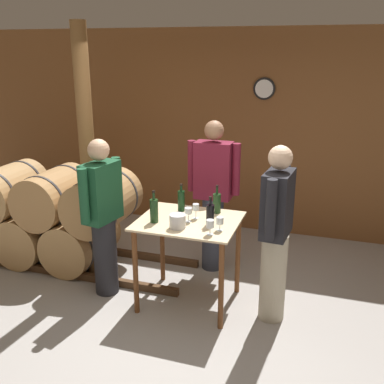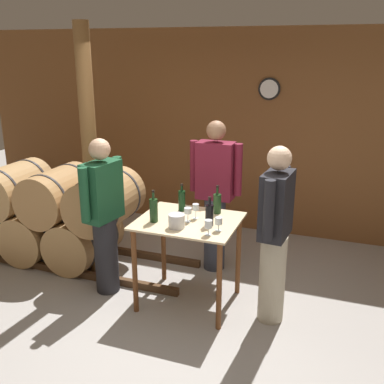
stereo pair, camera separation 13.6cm
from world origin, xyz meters
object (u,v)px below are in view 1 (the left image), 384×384
Objects in this scene: wine_glass_near_center at (196,208)px; person_host at (103,215)px; ice_bucket at (178,221)px; wine_bottle_center at (217,203)px; person_visitor_bearded at (213,193)px; wine_glass_near_right at (210,224)px; wine_glass_near_left at (188,211)px; wine_bottle_left at (181,200)px; person_visitor_with_scarf at (276,232)px; wine_glass_far_side at (220,221)px; wine_bottle_right at (210,214)px; wooden_post at (88,157)px; wine_bottle_far_left at (154,210)px.

person_host is (-0.93, -0.14, -0.13)m from wine_glass_near_center.
wine_bottle_center is at bearing 64.56° from ice_bucket.
person_visitor_bearded is at bearing 86.89° from ice_bucket.
wine_glass_near_right is at bearing -75.79° from person_visitor_bearded.
person_visitor_bearded is at bearing 89.25° from wine_glass_near_left.
wine_glass_near_left is (-0.19, -0.32, -0.00)m from wine_bottle_center.
person_visitor_with_scarf reaches higher than wine_bottle_left.
wine_glass_far_side is 0.51m from person_visitor_with_scarf.
person_visitor_with_scarf is (1.70, 0.06, 0.02)m from person_host.
wine_bottle_center is at bearing 99.27° from wine_glass_near_right.
wine_bottle_right is at bearing -85.03° from wine_bottle_center.
wine_glass_near_center is 0.29m from ice_bucket.
person_host is at bearing -179.05° from wine_bottle_right.
wooden_post reaches higher than wine_bottle_left.
person_host is at bearing 173.31° from wine_bottle_far_left.
wooden_post is at bearing 158.45° from ice_bucket.
ice_bucket is (-0.04, -0.17, -0.04)m from wine_glass_near_left.
person_visitor_bearded is (-0.21, 0.85, -0.08)m from wine_bottle_right.
wine_bottle_right is 0.61m from person_visitor_with_scarf.
wine_bottle_far_left is 1.10× the size of wine_bottle_left.
wine_glass_near_left is 0.94× the size of wine_glass_near_center.
wooden_post is 2.10m from person_visitor_with_scarf.
wine_bottle_center reaches higher than wine_glass_near_left.
wine_glass_near_right is at bearing -48.09° from wine_bottle_left.
wine_glass_near_center is at bearing 144.75° from wine_bottle_right.
wine_glass_near_left is 0.90m from person_host.
wine_bottle_center is at bearing -70.69° from person_visitor_bearded.
wine_glass_near_right is (0.06, -0.21, -0.01)m from wine_bottle_right.
person_visitor_with_scarf reaches higher than person_host.
ice_bucket is 0.09× the size of person_visitor_bearded.
person_host is (0.33, -0.33, -0.49)m from wooden_post.
person_visitor_bearded is (0.17, 0.57, -0.09)m from wine_bottle_left.
wooden_post reaches higher than person_host.
wine_glass_near_right reaches higher than wine_glass_far_side.
wooden_post is at bearing 178.34° from wine_bottle_left.
person_visitor_bearded is at bearing 92.42° from wine_glass_near_center.
person_visitor_with_scarf is (2.03, -0.26, -0.47)m from wooden_post.
wine_bottle_far_left reaches higher than wine_bottle_left.
wine_bottle_center is at bearing 108.72° from wine_glass_far_side.
person_visitor_with_scarf is (0.98, -0.23, -0.11)m from wine_bottle_left.
wine_glass_near_center is 0.09× the size of person_visitor_with_scarf.
wooden_post reaches higher than person_visitor_with_scarf.
wooden_post is 21.25× the size of wine_glass_far_side.
person_visitor_with_scarf is at bearing -7.40° from wooden_post.
wine_bottle_right is at bearing 0.95° from person_host.
wine_glass_far_side is (0.34, -0.12, -0.01)m from wine_glass_near_left.
wine_glass_near_center is 0.09× the size of person_visitor_bearded.
wine_glass_far_side is 0.08× the size of person_host.
wine_bottle_right reaches higher than wine_glass_near_center.
wine_glass_far_side is (0.64, -0.01, -0.03)m from wine_bottle_far_left.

